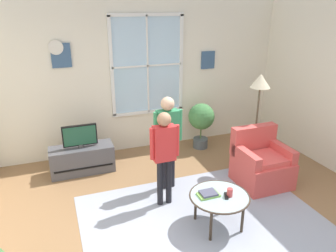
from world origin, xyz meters
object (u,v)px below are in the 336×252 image
object	(u,v)px
tv_stand	(82,159)
floor_lamp	(260,90)
person_red_shirt	(164,149)
armchair	(261,164)
potted_plant_by_window	(201,119)
coffee_table	(219,198)
book_stack	(208,194)
remote_near_books	(226,196)
cup	(230,192)
person_green_shirt	(168,133)
television	(80,136)

from	to	relation	value
tv_stand	floor_lamp	distance (m)	3.14
floor_lamp	person_red_shirt	bearing A→B (deg)	-163.57
armchair	potted_plant_by_window	distance (m)	1.59
coffee_table	person_red_shirt	distance (m)	0.96
book_stack	coffee_table	bearing A→B (deg)	-21.27
tv_stand	coffee_table	bearing A→B (deg)	-54.85
book_stack	remote_near_books	bearing A→B (deg)	-26.25
armchair	person_red_shirt	size ratio (longest dim) A/B	0.64
remote_near_books	armchair	bearing A→B (deg)	35.98
cup	person_red_shirt	size ratio (longest dim) A/B	0.08
potted_plant_by_window	remote_near_books	bearing A→B (deg)	-108.38
armchair	coffee_table	xyz separation A→B (m)	(-1.14, -0.73, 0.09)
tv_stand	person_red_shirt	xyz separation A→B (m)	(0.98, -1.36, 0.63)
armchair	person_green_shirt	distance (m)	1.58
person_green_shirt	potted_plant_by_window	distance (m)	1.65
television	person_green_shirt	bearing A→B (deg)	-39.37
cup	person_green_shirt	world-z (taller)	person_green_shirt
armchair	person_red_shirt	world-z (taller)	person_red_shirt
book_stack	person_green_shirt	xyz separation A→B (m)	(-0.15, 1.05, 0.44)
tv_stand	person_green_shirt	distance (m)	1.66
coffee_table	floor_lamp	xyz separation A→B (m)	(1.35, 1.24, 0.94)
book_stack	tv_stand	bearing A→B (deg)	123.34
tv_stand	remote_near_books	xyz separation A→B (m)	(1.52, -2.11, 0.23)
person_red_shirt	potted_plant_by_window	world-z (taller)	person_red_shirt
floor_lamp	remote_near_books	bearing A→B (deg)	-134.85
armchair	remote_near_books	world-z (taller)	armchair
floor_lamp	cup	bearing A→B (deg)	-133.71
cup	person_green_shirt	distance (m)	1.29
tv_stand	book_stack	world-z (taller)	book_stack
cup	floor_lamp	distance (m)	1.99
tv_stand	book_stack	xyz separation A→B (m)	(1.33, -2.02, 0.24)
potted_plant_by_window	floor_lamp	bearing A→B (deg)	-63.51
coffee_table	remote_near_books	bearing A→B (deg)	-34.63
cup	television	bearing A→B (deg)	126.45
book_stack	potted_plant_by_window	bearing A→B (deg)	66.50
coffee_table	floor_lamp	size ratio (longest dim) A/B	0.46
floor_lamp	coffee_table	bearing A→B (deg)	-137.38
potted_plant_by_window	person_red_shirt	bearing A→B (deg)	-129.94
remote_near_books	person_green_shirt	xyz separation A→B (m)	(-0.35, 1.15, 0.45)
armchair	book_stack	world-z (taller)	armchair
tv_stand	person_red_shirt	size ratio (longest dim) A/B	0.76
person_red_shirt	tv_stand	bearing A→B (deg)	125.79
armchair	cup	world-z (taller)	armchair
remote_near_books	person_red_shirt	world-z (taller)	person_red_shirt
television	remote_near_books	size ratio (longest dim) A/B	3.96
book_stack	potted_plant_by_window	distance (m)	2.43
tv_stand	television	size ratio (longest dim) A/B	1.87
remote_near_books	person_red_shirt	xyz separation A→B (m)	(-0.54, 0.75, 0.40)
armchair	coffee_table	size ratio (longest dim) A/B	1.15
armchair	cup	xyz separation A→B (m)	(-1.03, -0.79, 0.17)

